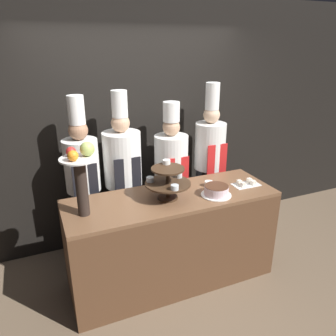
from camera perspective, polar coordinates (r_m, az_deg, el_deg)
name	(u,v)px	position (r m, az deg, el deg)	size (l,w,h in m)	color
ground_plane	(186,300)	(3.39, 3.17, -21.90)	(14.00, 14.00, 0.00)	brown
wall_back	(137,126)	(3.85, -5.38, 7.32)	(10.00, 0.06, 2.80)	black
buffet_counter	(172,239)	(3.34, 0.69, -12.25)	(2.02, 0.68, 0.95)	brown
tiered_stand	(168,180)	(2.99, -0.04, -2.16)	(0.42, 0.42, 0.34)	#3D2819
fruit_pedestal	(81,172)	(2.73, -14.90, -0.69)	(0.31, 0.31, 0.62)	#2D231E
cake_round	(216,191)	(3.14, 8.42, -3.93)	(0.29, 0.29, 0.10)	white
cup_white	(209,184)	(3.33, 7.11, -2.73)	(0.09, 0.09, 0.05)	white
cake_square_tray	(246,183)	(3.43, 13.45, -2.63)	(0.28, 0.16, 0.05)	white
chef_left	(83,179)	(3.46, -14.56, -1.91)	(0.35, 0.35, 1.85)	#28282D
chef_center_left	(123,173)	(3.54, -7.82, -0.93)	(0.40, 0.40, 1.87)	#28282D
chef_center_right	(171,170)	(3.73, 0.56, -0.43)	(0.38, 0.38, 1.72)	#28282D
chef_right	(209,159)	(3.92, 7.24, 1.61)	(0.36, 0.36, 1.90)	#28282D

